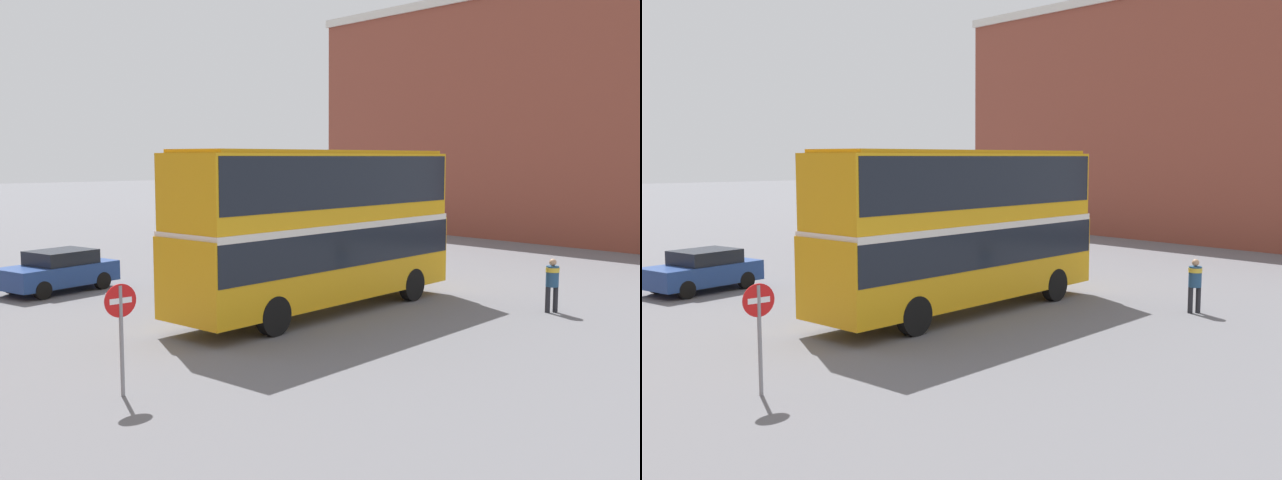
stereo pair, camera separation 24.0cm
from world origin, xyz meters
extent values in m
plane|color=slate|center=(0.00, 0.00, 0.00)|extent=(240.00, 240.00, 0.00)
cube|color=brown|center=(26.01, 7.58, 6.82)|extent=(9.40, 30.20, 13.63)
cube|color=gold|center=(0.70, -0.08, 1.56)|extent=(10.70, 3.89, 2.20)
cube|color=gold|center=(0.70, -0.08, 3.74)|extent=(10.53, 3.79, 2.16)
cube|color=black|center=(0.70, -0.08, 2.06)|extent=(10.60, 3.90, 1.09)
cube|color=black|center=(0.70, -0.08, 4.01)|extent=(10.38, 3.80, 1.48)
cube|color=silver|center=(0.70, -0.08, 2.69)|extent=(10.60, 3.90, 0.20)
cube|color=#BE8611|center=(0.70, -0.08, 4.87)|extent=(10.04, 3.56, 0.10)
cylinder|color=black|center=(3.86, 1.47, 0.54)|extent=(1.11, 0.45, 1.08)
cylinder|color=black|center=(4.16, -0.71, 0.54)|extent=(1.11, 0.45, 1.08)
cylinder|color=black|center=(-2.56, 0.58, 0.54)|extent=(1.11, 0.45, 1.08)
cylinder|color=black|center=(-2.26, -1.60, 0.54)|extent=(1.11, 0.45, 1.08)
cylinder|color=#232328|center=(6.07, -4.85, 0.40)|extent=(0.15, 0.15, 0.80)
cylinder|color=#232328|center=(5.86, -4.72, 0.40)|extent=(0.15, 0.15, 0.80)
cylinder|color=navy|center=(5.96, -4.79, 1.12)|extent=(0.53, 0.53, 0.63)
cylinder|color=gold|center=(5.96, -4.79, 1.32)|extent=(0.56, 0.56, 0.14)
sphere|color=tan|center=(5.96, -4.79, 1.55)|extent=(0.22, 0.22, 0.22)
cube|color=navy|center=(-3.98, 8.60, 0.62)|extent=(4.28, 2.78, 0.71)
cube|color=black|center=(-3.83, 8.64, 1.21)|extent=(2.40, 2.14, 0.48)
cylinder|color=black|center=(-4.97, 7.48, 0.31)|extent=(0.65, 0.36, 0.62)
cylinder|color=black|center=(-5.37, 9.15, 0.31)|extent=(0.65, 0.36, 0.62)
cylinder|color=black|center=(-2.59, 8.06, 0.31)|extent=(0.65, 0.36, 0.62)
cylinder|color=black|center=(-3.00, 9.73, 0.31)|extent=(0.65, 0.36, 0.62)
cylinder|color=gray|center=(-7.58, -3.62, 1.11)|extent=(0.08, 0.08, 2.22)
cylinder|color=red|center=(-7.58, -3.62, 1.92)|extent=(0.67, 0.03, 0.67)
cube|color=white|center=(-7.58, -3.62, 1.92)|extent=(0.47, 0.04, 0.11)
camera|label=1|loc=(-14.09, -17.07, 4.72)|focal=42.00mm
camera|label=2|loc=(-13.91, -17.22, 4.72)|focal=42.00mm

